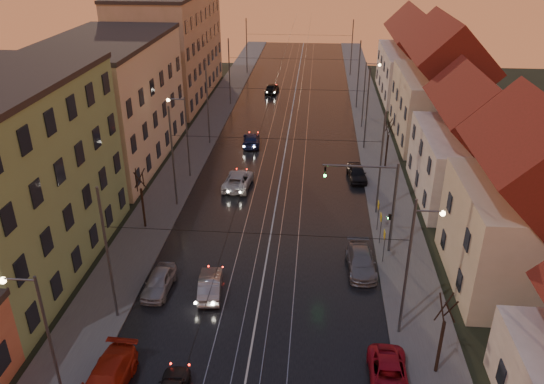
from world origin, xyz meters
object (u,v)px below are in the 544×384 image
(driving_car_3, at_px, (251,140))
(parked_right_0, at_px, (389,376))
(street_lamp_0, at_px, (42,332))
(traffic_light_mast, at_px, (380,197))
(driving_car_2, at_px, (238,180))
(street_lamp_2, at_px, (184,130))
(street_lamp_3, at_px, (367,89))
(driving_car_4, at_px, (272,88))
(driving_car_1, at_px, (210,285))
(parked_left_3, at_px, (159,282))
(parked_right_1, at_px, (361,262))
(parked_right_2, at_px, (357,173))
(street_lamp_1, at_px, (414,256))
(parked_left_2, at_px, (106,382))

(driving_car_3, bearing_deg, parked_right_0, 102.77)
(street_lamp_0, height_order, traffic_light_mast, street_lamp_0)
(street_lamp_0, bearing_deg, driving_car_2, 78.58)
(street_lamp_2, xyz_separation_m, traffic_light_mast, (17.10, -12.00, -0.29))
(street_lamp_3, relative_size, parked_right_0, 1.80)
(street_lamp_3, height_order, driving_car_4, street_lamp_3)
(driving_car_1, relative_size, driving_car_2, 0.81)
(street_lamp_3, bearing_deg, driving_car_3, -151.85)
(driving_car_1, bearing_deg, driving_car_3, -95.80)
(driving_car_1, xyz_separation_m, parked_right_0, (10.84, -7.01, -0.05))
(driving_car_1, relative_size, parked_left_3, 1.02)
(traffic_light_mast, distance_m, parked_right_1, 4.80)
(street_lamp_2, bearing_deg, driving_car_3, 60.02)
(driving_car_2, xyz_separation_m, parked_right_2, (11.15, 2.61, -0.00))
(parked_left_3, bearing_deg, parked_right_1, 16.66)
(street_lamp_3, relative_size, driving_car_4, 1.90)
(parked_left_3, distance_m, parked_right_2, 23.55)
(driving_car_3, relative_size, driving_car_4, 1.06)
(driving_car_2, distance_m, driving_car_3, 10.84)
(driving_car_1, bearing_deg, street_lamp_0, 52.75)
(parked_right_0, bearing_deg, street_lamp_0, -168.93)
(street_lamp_0, relative_size, driving_car_2, 1.60)
(street_lamp_1, bearing_deg, driving_car_2, 125.34)
(street_lamp_2, relative_size, parked_left_3, 2.01)
(traffic_light_mast, xyz_separation_m, driving_car_1, (-11.30, -6.06, -3.93))
(street_lamp_1, height_order, driving_car_3, street_lamp_1)
(driving_car_1, xyz_separation_m, driving_car_4, (-0.12, 48.59, 0.05))
(driving_car_2, bearing_deg, driving_car_1, 95.80)
(traffic_light_mast, bearing_deg, driving_car_1, -151.81)
(parked_right_2, bearing_deg, parked_right_1, -97.63)
(parked_right_2, bearing_deg, traffic_light_mast, -92.54)
(driving_car_4, height_order, parked_left_2, parked_left_2)
(street_lamp_1, relative_size, street_lamp_2, 1.00)
(parked_right_2, bearing_deg, street_lamp_2, 177.40)
(driving_car_3, height_order, parked_left_3, parked_left_3)
(street_lamp_3, relative_size, driving_car_2, 1.60)
(street_lamp_2, bearing_deg, street_lamp_1, -47.68)
(street_lamp_2, bearing_deg, driving_car_1, -72.22)
(street_lamp_2, distance_m, street_lamp_3, 24.24)
(parked_right_1, xyz_separation_m, parked_right_2, (0.58, 15.31, 0.02))
(street_lamp_0, relative_size, parked_right_2, 1.97)
(street_lamp_0, bearing_deg, traffic_light_mast, 43.10)
(parked_left_2, bearing_deg, parked_right_0, 9.54)
(driving_car_1, height_order, parked_left_2, parked_left_2)
(street_lamp_3, distance_m, driving_car_2, 22.38)
(driving_car_3, xyz_separation_m, parked_left_2, (-3.18, -35.90, 0.09))
(street_lamp_0, distance_m, parked_left_3, 11.06)
(driving_car_1, distance_m, driving_car_2, 16.28)
(traffic_light_mast, xyz_separation_m, driving_car_4, (-11.43, 42.53, -3.88))
(street_lamp_0, distance_m, parked_right_0, 17.42)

